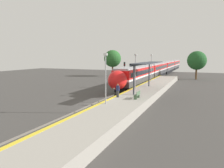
% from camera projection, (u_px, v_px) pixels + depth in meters
% --- Properties ---
extents(ground_plane, '(120.00, 120.00, 0.00)m').
position_uv_depth(ground_plane, '(99.00, 105.00, 26.67)').
color(ground_plane, '#423F3D').
extents(rail_left, '(0.08, 90.00, 0.15)m').
position_uv_depth(rail_left, '(94.00, 104.00, 26.93)').
color(rail_left, slate).
rests_on(rail_left, ground_plane).
extents(rail_right, '(0.08, 90.00, 0.15)m').
position_uv_depth(rail_right, '(104.00, 105.00, 26.38)').
color(rail_right, slate).
rests_on(rail_right, ground_plane).
extents(train, '(2.89, 77.37, 3.99)m').
position_uv_depth(train, '(162.00, 68.00, 65.94)').
color(train, black).
rests_on(train, ground_plane).
extents(platform_right, '(4.33, 64.00, 1.03)m').
position_uv_depth(platform_right, '(128.00, 103.00, 25.17)').
color(platform_right, '#9E998E').
rests_on(platform_right, ground_plane).
extents(platform_bench, '(0.44, 1.49, 0.89)m').
position_uv_depth(platform_bench, '(137.00, 95.00, 25.19)').
color(platform_bench, '#4C6B4C').
rests_on(platform_bench, platform_right).
extents(person_waiting, '(0.36, 0.22, 1.61)m').
position_uv_depth(person_waiting, '(118.00, 90.00, 26.04)').
color(person_waiting, '#333338').
rests_on(person_waiting, platform_right).
extents(railway_signal, '(0.28, 0.28, 4.78)m').
position_uv_depth(railway_signal, '(124.00, 72.00, 40.69)').
color(railway_signal, '#59595E').
rests_on(railway_signal, ground_plane).
extents(lamppost_near, '(0.36, 0.20, 5.19)m').
position_uv_depth(lamppost_near, '(106.00, 75.00, 22.24)').
color(lamppost_near, '#9E9EA3').
rests_on(lamppost_near, platform_right).
extents(lamppost_mid, '(0.36, 0.20, 5.19)m').
position_uv_depth(lamppost_mid, '(135.00, 69.00, 31.94)').
color(lamppost_mid, '#9E9EA3').
rests_on(lamppost_mid, platform_right).
extents(lamppost_far, '(0.36, 0.20, 5.19)m').
position_uv_depth(lamppost_far, '(151.00, 66.00, 41.63)').
color(lamppost_far, '#9E9EA3').
rests_on(lamppost_far, platform_right).
extents(station_canopy, '(2.02, 11.43, 4.00)m').
position_uv_depth(station_canopy, '(147.00, 64.00, 30.99)').
color(station_canopy, '#333842').
rests_on(station_canopy, platform_right).
extents(background_tree_left, '(4.95, 4.95, 7.59)m').
position_uv_depth(background_tree_left, '(113.00, 59.00, 63.36)').
color(background_tree_left, brown).
rests_on(background_tree_left, ground_plane).
extents(background_tree_right, '(4.68, 4.68, 7.11)m').
position_uv_depth(background_tree_right, '(197.00, 61.00, 54.24)').
color(background_tree_right, brown).
rests_on(background_tree_right, ground_plane).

